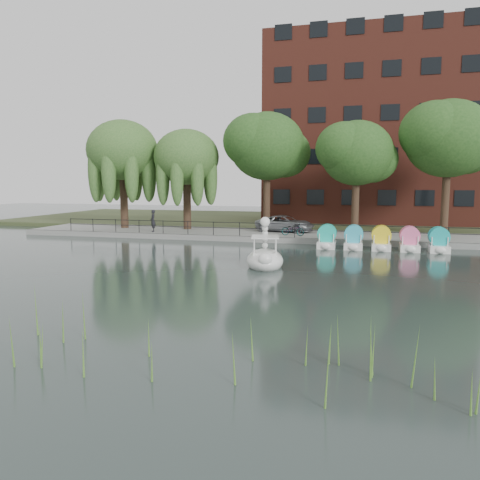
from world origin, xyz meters
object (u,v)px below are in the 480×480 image
at_px(bicycle, 293,229).
at_px(pedestrian, 153,219).
at_px(swan_boat, 265,256).
at_px(minivan, 285,222).

height_order(bicycle, pedestrian, pedestrian).
bearing_deg(swan_boat, bicycle, 78.81).
height_order(pedestrian, swan_boat, swan_boat).
bearing_deg(swan_boat, minivan, 82.95).
height_order(minivan, swan_boat, swan_boat).
bearing_deg(minivan, pedestrian, 114.49).
distance_m(pedestrian, swan_boat, 15.30).
bearing_deg(minivan, bicycle, -148.93).
relative_size(minivan, bicycle, 3.04).
relative_size(bicycle, swan_boat, 0.53).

